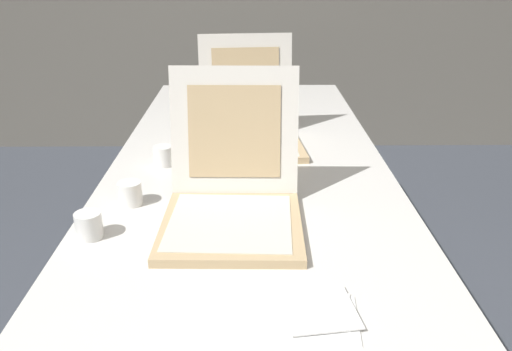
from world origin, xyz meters
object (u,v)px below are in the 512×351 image
pizza_box_front (232,203)px  napkin_pile (319,313)px  cup_white_near_left (89,225)px  cup_white_near_center (130,193)px  table (249,184)px  cup_white_mid (163,156)px  pizza_box_middle (250,129)px

pizza_box_front → napkin_pile: 0.41m
pizza_box_front → cup_white_near_left: size_ratio=6.51×
cup_white_near_center → napkin_pile: cup_white_near_center is taller
table → cup_white_mid: cup_white_mid is taller
pizza_box_front → table: bearing=84.0°
pizza_box_middle → cup_white_near_left: pizza_box_middle is taller
pizza_box_front → pizza_box_middle: bearing=86.7°
cup_white_near_left → cup_white_mid: size_ratio=1.00×
table → cup_white_near_center: cup_white_near_center is taller
table → cup_white_near_left: (-0.38, -0.40, 0.08)m
pizza_box_front → napkin_pile: pizza_box_front is taller
cup_white_near_center → napkin_pile: 0.66m
table → napkin_pile: size_ratio=13.41×
table → cup_white_mid: bearing=168.6°
pizza_box_middle → napkin_pile: (0.13, -0.96, -0.05)m
table → cup_white_near_center: (-0.32, -0.23, 0.08)m
table → cup_white_near_center: bearing=-144.7°
table → pizza_box_middle: (0.00, 0.26, 0.10)m
cup_white_mid → napkin_pile: (0.41, -0.76, -0.03)m
cup_white_near_left → cup_white_mid: 0.47m
napkin_pile → cup_white_near_left: bearing=150.0°
table → pizza_box_front: bearing=-97.2°
table → pizza_box_front: (-0.04, -0.33, 0.10)m
pizza_box_middle → napkin_pile: size_ratio=2.43×
cup_white_near_left → cup_white_near_center: same height
table → cup_white_mid: size_ratio=36.03×
cup_white_near_left → cup_white_near_center: 0.19m
pizza_box_front → cup_white_near_center: size_ratio=6.51×
pizza_box_front → napkin_pile: (0.17, -0.37, -0.05)m
pizza_box_middle → cup_white_near_center: size_ratio=6.52×
cup_white_mid → table: bearing=-11.4°
table → cup_white_near_center: size_ratio=36.03×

